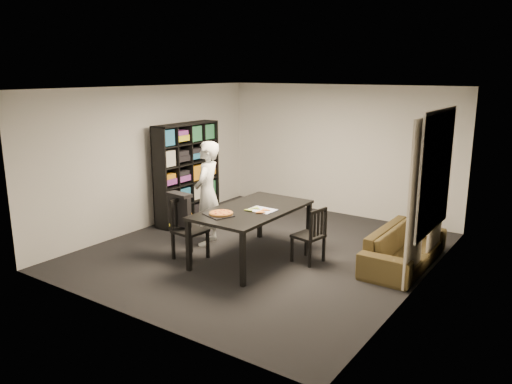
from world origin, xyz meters
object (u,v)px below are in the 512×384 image
Objects in this scene: person at (207,194)px; sofa at (404,247)px; baking_tray at (218,215)px; dining_table at (252,213)px; pepperoni_pizza at (221,213)px; chair_left at (186,224)px; bookshelf at (187,173)px; chair_right at (313,232)px.

person is 0.92× the size of sofa.
baking_tray is 2.83m from sofa.
dining_table is 0.58m from pepperoni_pizza.
baking_tray is at bearing -89.72° from chair_left.
bookshelf is 4.30m from sofa.
chair_left is at bearing 179.21° from pepperoni_pizza.
sofa is (2.22, 1.67, -0.54)m from baking_tray.
sofa is at bearing 36.57° from pepperoni_pizza.
dining_table is 1.05m from chair_left.
baking_tray is at bearing -108.35° from dining_table.
pepperoni_pizza is 2.80m from sofa.
bookshelf is at bearing 91.46° from sofa.
bookshelf is at bearing 143.19° from pepperoni_pizza.
chair_right is (3.07, -0.61, -0.46)m from bookshelf.
chair_left is (1.33, -1.52, -0.41)m from bookshelf.
chair_left is 0.54× the size of person.
bookshelf reaches higher than chair_right.
chair_left is at bearing 119.14° from sofa.
person reaches higher than baking_tray.
chair_right is 1.45m from baking_tray.
chair_right reaches higher than baking_tray.
bookshelf is at bearing 156.10° from dining_table.
pepperoni_pizza is at bearing -36.81° from bookshelf.
bookshelf is 2.56m from baking_tray.
chair_left is at bearing -52.92° from chair_right.
dining_table is 2.35m from sofa.
pepperoni_pizza reaches higher than sofa.
baking_tray reaches higher than dining_table.
chair_left is (-0.89, -0.54, -0.20)m from dining_table.
dining_table is at bearing 118.24° from sofa.
chair_left is 0.77m from pepperoni_pizza.
chair_right is at bearing -58.09° from chair_left.
pepperoni_pizza is (0.02, 0.04, 0.02)m from baking_tray.
pepperoni_pizza is at bearing 64.16° from baking_tray.
baking_tray is at bearing 27.97° from person.
pepperoni_pizza reaches higher than baking_tray.
baking_tray is 0.21× the size of sofa.
person is 4.37× the size of baking_tray.
chair_right is 2.17× the size of baking_tray.
dining_table is at bearing -23.90° from bookshelf.
baking_tray is (-0.19, -0.59, 0.08)m from dining_table.
person reaches higher than chair_left.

